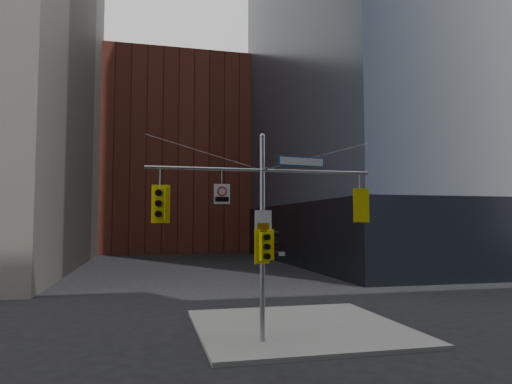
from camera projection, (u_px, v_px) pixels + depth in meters
name	position (u px, v px, depth m)	size (l,w,h in m)	color
ground	(279.00, 363.00, 13.56)	(160.00, 160.00, 0.00)	black
sidewalk_corner	(299.00, 327.00, 17.91)	(8.00, 8.00, 0.15)	gray
podium_ne	(438.00, 233.00, 51.29)	(36.40, 36.40, 6.00)	black
brick_midrise	(174.00, 159.00, 70.79)	(26.00, 20.00, 28.00)	brown
signal_assembly	(262.00, 216.00, 15.79)	(8.00, 0.80, 7.30)	#94969C
traffic_light_west_arm	(160.00, 204.00, 15.02)	(0.61, 0.55, 1.28)	yellow
traffic_light_east_arm	(360.00, 205.00, 16.66)	(0.58, 0.51, 1.23)	yellow
traffic_light_pole_side	(271.00, 245.00, 15.79)	(0.44, 0.38, 1.05)	yellow
traffic_light_pole_front	(264.00, 247.00, 15.46)	(0.56, 0.52, 1.19)	yellow
street_sign_blade	(302.00, 162.00, 16.25)	(1.79, 0.26, 0.35)	navy
regulatory_sign_arm	(222.00, 193.00, 15.49)	(0.55, 0.10, 0.68)	silver
regulatory_sign_pole	(263.00, 222.00, 15.66)	(0.61, 0.10, 0.79)	silver
street_blade_ew	(275.00, 254.00, 15.81)	(0.71, 0.10, 0.14)	silver
street_blade_ns	(259.00, 257.00, 16.13)	(0.06, 0.79, 0.16)	#145926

